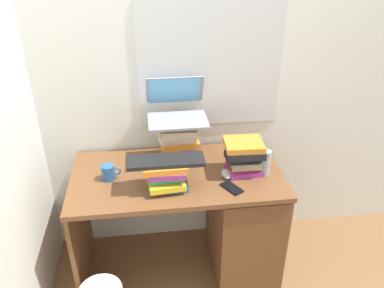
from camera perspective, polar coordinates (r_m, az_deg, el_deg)
ground_plane at (r=2.83m, az=-1.93°, el=-17.34°), size 6.00×6.00×0.00m
wall_back at (r=2.45m, az=-3.26°, el=11.14°), size 6.00×0.06×2.60m
wall_left at (r=2.20m, az=-25.58°, el=6.21°), size 0.05×6.00×2.60m
desk at (r=2.57m, az=5.11°, el=-10.62°), size 1.26×0.66×0.76m
book_stack_tall at (r=2.40m, az=-1.99°, el=0.21°), size 0.25×0.20×0.28m
book_stack_keyboard_riser at (r=2.17m, az=-3.78°, el=-4.51°), size 0.24×0.20×0.17m
book_stack_side at (r=2.32m, az=7.77°, el=-1.79°), size 0.25×0.21×0.21m
laptop at (r=2.37m, az=-2.29°, el=5.25°), size 0.35×0.34×0.24m
keyboard at (r=2.13m, az=-3.84°, el=-2.47°), size 0.42×0.14×0.02m
computer_mouse at (r=2.31m, az=5.08°, el=-4.38°), size 0.06×0.10×0.04m
mug at (r=2.32m, az=-12.12°, el=-4.09°), size 0.11×0.07×0.09m
water_bottle at (r=2.33m, az=10.72°, el=-2.75°), size 0.06×0.06×0.16m
cell_phone at (r=2.22m, az=5.84°, el=-6.41°), size 0.12×0.15×0.01m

